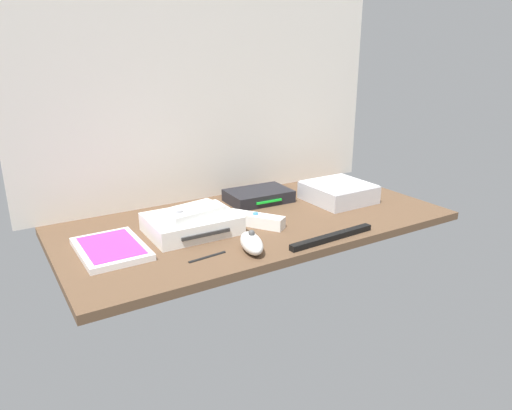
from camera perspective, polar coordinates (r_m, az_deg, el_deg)
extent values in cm
cube|color=brown|center=(123.64, 0.00, -2.20)|extent=(100.00, 48.00, 2.00)
cube|color=silver|center=(137.62, -5.52, 13.97)|extent=(110.00, 1.20, 64.00)
cube|color=white|center=(115.45, -7.75, -2.22)|extent=(21.16, 16.21, 4.40)
cube|color=#2D2D2D|center=(108.44, -6.02, -3.55)|extent=(12.01, 0.72, 0.80)
cube|color=silver|center=(139.71, 9.89, 1.51)|extent=(17.08, 17.08, 5.00)
cube|color=silver|center=(138.97, 9.95, 2.55)|extent=(16.40, 16.40, 0.30)
cube|color=white|center=(108.88, -17.06, -5.07)|extent=(13.75, 19.10, 1.40)
cube|color=#B233B2|center=(108.58, -17.10, -4.69)|extent=(11.28, 16.43, 0.16)
cube|color=black|center=(137.20, 0.30, 1.12)|extent=(18.52, 12.79, 3.40)
cube|color=#19D833|center=(132.08, 1.61, 0.42)|extent=(8.01, 0.76, 0.60)
cube|color=white|center=(118.66, -0.05, -1.82)|extent=(11.23, 14.30, 3.00)
cylinder|color=#387FDB|center=(118.08, -0.05, -1.04)|extent=(1.40, 1.40, 0.40)
ellipsoid|color=white|center=(103.72, -0.54, -4.62)|extent=(6.78, 10.79, 4.00)
sphere|color=#4C4C4C|center=(102.80, -0.54, -3.39)|extent=(1.40, 1.40, 1.40)
cube|color=white|center=(113.45, -7.59, -0.87)|extent=(15.57, 10.37, 2.00)
cylinder|color=#99999E|center=(111.03, -9.32, -0.73)|extent=(2.32, 2.32, 0.40)
cube|color=black|center=(111.75, 9.14, -3.83)|extent=(24.06, 2.85, 1.40)
cylinder|color=black|center=(102.09, -5.89, -6.13)|extent=(9.03, 1.53, 0.70)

